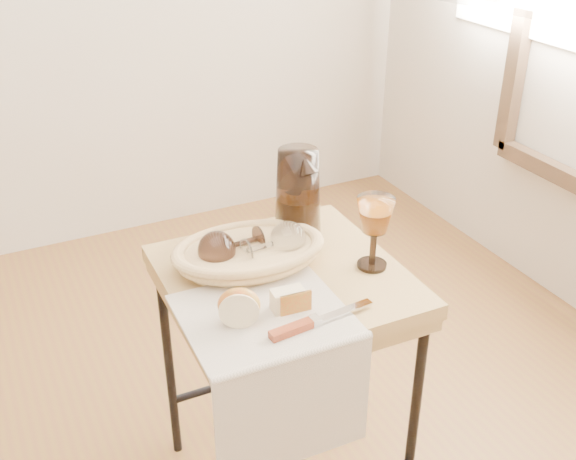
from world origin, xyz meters
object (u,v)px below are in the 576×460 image
side_table (284,386)px  bread_basket (249,255)px  tea_towel (264,315)px  wine_goblet (374,233)px  table_knife (318,319)px  goblet_lying_b (271,244)px  pitcher (298,193)px  goblet_lying_a (235,245)px  apple_half (239,305)px

side_table → bread_basket: bearing=131.5°
tea_towel → side_table: bearing=51.4°
tea_towel → wine_goblet: bearing=14.1°
side_table → table_knife: table_knife is taller
side_table → wine_goblet: bearing=-17.5°
goblet_lying_b → wine_goblet: size_ratio=0.79×
table_knife → side_table: bearing=78.0°
wine_goblet → table_knife: size_ratio=0.74×
pitcher → side_table: bearing=-132.1°
bread_basket → goblet_lying_a: goblet_lying_a is taller
side_table → table_knife: (-0.02, -0.20, 0.34)m
tea_towel → table_knife: 0.11m
wine_goblet → goblet_lying_b: bearing=152.3°
side_table → wine_goblet: 0.46m
side_table → wine_goblet: size_ratio=3.77×
tea_towel → bread_basket: bearing=76.6°
tea_towel → apple_half: apple_half is taller
pitcher → apple_half: pitcher is taller
pitcher → apple_half: 0.40m
bread_basket → side_table: bearing=-42.2°
goblet_lying_b → table_knife: 0.25m
wine_goblet → goblet_lying_a: bearing=153.3°
pitcher → goblet_lying_b: bearing=-145.2°
wine_goblet → table_knife: bearing=-146.4°
bread_basket → table_knife: (0.03, -0.27, -0.01)m
pitcher → apple_half: size_ratio=3.06×
wine_goblet → apple_half: 0.36m
apple_half → table_knife: 0.16m
wine_goblet → table_knife: 0.27m
apple_half → table_knife: size_ratio=0.36×
tea_towel → table_knife: (0.08, -0.08, 0.01)m
goblet_lying_a → pitcher: (0.19, 0.07, 0.06)m
goblet_lying_b → table_knife: (-0.01, -0.25, -0.04)m
side_table → pitcher: 0.48m
table_knife → pitcher: bearing=63.8°
tea_towel → goblet_lying_a: goblet_lying_a is taller
goblet_lying_a → table_knife: goblet_lying_a is taller
bread_basket → apple_half: apple_half is taller
tea_towel → bread_basket: size_ratio=1.06×
tea_towel → pitcher: (0.22, 0.28, 0.11)m
bread_basket → apple_half: (-0.10, -0.19, 0.02)m
pitcher → table_knife: bearing=-116.6°
wine_goblet → apple_half: bearing=-168.8°
side_table → wine_goblet: wine_goblet is taller
bread_basket → goblet_lying_b: (0.05, -0.02, 0.03)m
tea_towel → goblet_lying_b: goblet_lying_b is taller
tea_towel → apple_half: 0.07m
goblet_lying_a → pitcher: bearing=-164.0°
table_knife → tea_towel: bearing=132.7°
wine_goblet → side_table: bearing=162.5°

